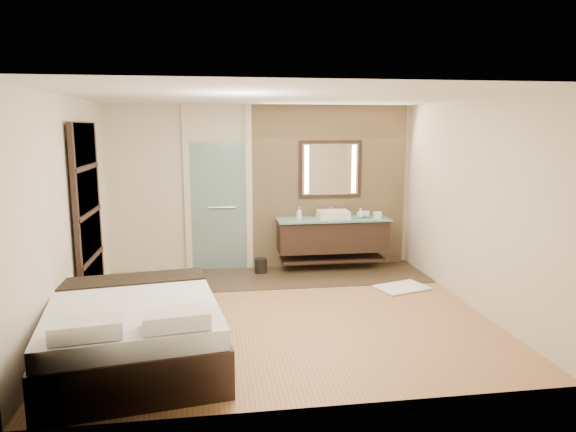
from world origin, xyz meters
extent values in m
plane|color=#9C6941|center=(0.00, 0.00, 0.00)|extent=(5.00, 5.00, 0.00)
cube|color=#37291E|center=(0.60, 1.60, 0.01)|extent=(3.80, 1.30, 0.01)
cube|color=tan|center=(1.10, 2.21, 1.35)|extent=(2.60, 0.08, 2.70)
cube|color=black|center=(1.10, 1.92, 0.57)|extent=(1.80, 0.50, 0.50)
cube|color=black|center=(1.10, 1.92, 0.18)|extent=(1.71, 0.45, 0.04)
cube|color=#84C9C1|center=(1.10, 1.90, 0.85)|extent=(1.85, 0.55, 0.03)
cube|color=white|center=(1.10, 1.90, 0.93)|extent=(0.50, 0.38, 0.13)
cylinder|color=silver|center=(1.10, 2.09, 0.95)|extent=(0.03, 0.03, 0.18)
cylinder|color=silver|center=(1.10, 2.05, 1.03)|extent=(0.02, 0.10, 0.02)
cube|color=black|center=(1.10, 2.16, 1.65)|extent=(1.06, 0.03, 0.96)
cube|color=white|center=(1.10, 2.15, 1.65)|extent=(0.94, 0.01, 0.84)
cube|color=beige|center=(0.70, 2.14, 1.65)|extent=(0.07, 0.01, 0.80)
cube|color=beige|center=(1.50, 2.14, 1.65)|extent=(0.07, 0.01, 0.80)
cube|color=#A8D5CF|center=(-0.75, 2.20, 1.05)|extent=(0.90, 0.05, 2.10)
cylinder|color=silver|center=(-0.70, 2.15, 1.05)|extent=(0.45, 0.03, 0.03)
cube|color=beige|center=(-1.25, 2.21, 1.35)|extent=(0.10, 0.08, 2.70)
cube|color=beige|center=(-0.25, 2.21, 1.35)|extent=(0.10, 0.08, 2.70)
cube|color=black|center=(-2.43, 0.60, 1.20)|extent=(0.06, 1.20, 2.40)
cube|color=beige|center=(-2.41, 0.60, 0.37)|extent=(0.02, 1.06, 0.52)
cube|color=beige|center=(-2.41, 0.60, 0.96)|extent=(0.02, 1.06, 0.52)
cube|color=beige|center=(-2.41, 0.60, 1.54)|extent=(0.02, 1.06, 0.52)
cube|color=beige|center=(-2.41, 0.60, 2.13)|extent=(0.02, 1.06, 0.52)
cube|color=black|center=(-1.65, -1.15, 0.23)|extent=(1.93, 2.27, 0.45)
cube|color=silver|center=(-1.65, -1.15, 0.54)|extent=(1.87, 2.21, 0.18)
cube|color=black|center=(-1.76, -0.39, 0.64)|extent=(1.64, 0.69, 0.04)
cube|color=silver|center=(-1.88, -2.01, 0.72)|extent=(0.60, 0.39, 0.14)
cube|color=silver|center=(-1.17, -1.91, 0.72)|extent=(0.60, 0.39, 0.14)
cube|color=white|center=(1.88, 0.75, 0.02)|extent=(0.84, 0.69, 0.02)
cylinder|color=black|center=(-0.10, 1.85, 0.12)|extent=(0.25, 0.25, 0.25)
cube|color=silver|center=(1.83, 1.83, 0.92)|extent=(0.14, 0.14, 0.10)
imported|color=silver|center=(0.52, 1.82, 0.97)|extent=(0.09, 0.09, 0.22)
imported|color=#B2B2B2|center=(0.54, 1.98, 0.94)|extent=(0.07, 0.08, 0.16)
imported|color=#A8D4CD|center=(1.56, 1.87, 0.95)|extent=(0.13, 0.13, 0.16)
imported|color=silver|center=(1.66, 1.93, 0.92)|extent=(0.16, 0.16, 0.10)
camera|label=1|loc=(-0.83, -6.17, 2.33)|focal=32.00mm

